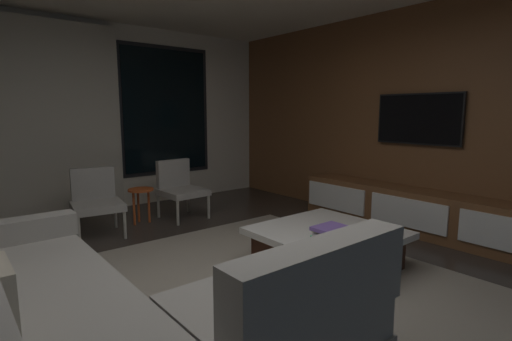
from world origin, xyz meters
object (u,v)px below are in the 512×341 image
at_px(book_stack_on_coffee_table, 330,232).
at_px(accent_chair_by_curtain, 96,198).
at_px(mounted_tv, 418,119).
at_px(media_console, 421,213).
at_px(sectional_couch, 105,320).
at_px(coffee_table, 327,248).
at_px(side_stool, 141,195).
at_px(accent_chair_near_window, 179,186).

height_order(book_stack_on_coffee_table, accent_chair_by_curtain, accent_chair_by_curtain).
xyz_separation_m(book_stack_on_coffee_table, mounted_tv, (1.96, 0.32, 0.94)).
bearing_deg(accent_chair_by_curtain, media_console, -39.14).
bearing_deg(sectional_couch, book_stack_on_coffee_table, -0.30).
bearing_deg(mounted_tv, media_console, -132.38).
relative_size(coffee_table, accent_chair_by_curtain, 1.49).
relative_size(sectional_couch, mounted_tv, 2.36).
distance_m(side_stool, media_console, 3.45).
relative_size(coffee_table, side_stool, 2.52).
relative_size(accent_chair_near_window, accent_chair_by_curtain, 1.00).
bearing_deg(accent_chair_by_curtain, sectional_couch, -106.09).
distance_m(accent_chair_near_window, media_console, 3.09).
bearing_deg(mounted_tv, side_stool, 137.83).
bearing_deg(accent_chair_near_window, media_console, -53.72).
bearing_deg(accent_chair_by_curtain, accent_chair_near_window, 4.09).
height_order(sectional_couch, accent_chair_by_curtain, sectional_couch).
xyz_separation_m(sectional_couch, accent_chair_near_window, (1.86, 2.60, 0.14)).
bearing_deg(accent_chair_near_window, book_stack_on_coffee_table, -89.03).
bearing_deg(accent_chair_near_window, sectional_couch, -125.55).
bearing_deg(coffee_table, media_console, -1.65).
xyz_separation_m(sectional_couch, side_stool, (1.31, 2.62, 0.08)).
distance_m(book_stack_on_coffee_table, side_stool, 2.70).
height_order(side_stool, media_console, media_console).
bearing_deg(mounted_tv, coffee_table, -175.17).
bearing_deg(media_console, book_stack_on_coffee_table, -176.07).
height_order(coffee_table, book_stack_on_coffee_table, book_stack_on_coffee_table).
xyz_separation_m(coffee_table, mounted_tv, (1.80, 0.15, 1.16)).
distance_m(book_stack_on_coffee_table, accent_chair_near_window, 2.61).
distance_m(accent_chair_by_curtain, side_stool, 0.60).
bearing_deg(accent_chair_near_window, accent_chair_by_curtain, -175.91).
bearing_deg(side_stool, accent_chair_by_curtain, -169.95).
bearing_deg(sectional_couch, mounted_tv, 4.60).
bearing_deg(sectional_couch, accent_chair_near_window, 54.45).
height_order(accent_chair_near_window, mounted_tv, mounted_tv).
xyz_separation_m(coffee_table, accent_chair_near_window, (-0.21, 2.44, 0.25)).
height_order(book_stack_on_coffee_table, side_stool, book_stack_on_coffee_table).
bearing_deg(side_stool, coffee_table, -73.00).
height_order(coffee_table, accent_chair_by_curtain, accent_chair_by_curtain).
bearing_deg(side_stool, sectional_couch, -116.58).
height_order(accent_chair_by_curtain, mounted_tv, mounted_tv).
relative_size(coffee_table, media_console, 0.37).
bearing_deg(book_stack_on_coffee_table, accent_chair_near_window, 90.97).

